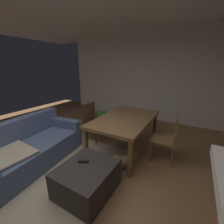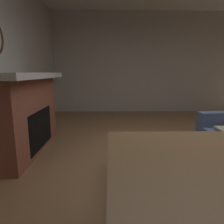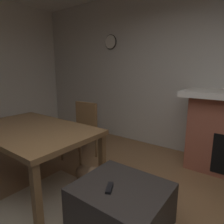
{
  "view_description": "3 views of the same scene",
  "coord_description": "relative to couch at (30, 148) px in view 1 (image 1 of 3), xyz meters",
  "views": [
    {
      "loc": [
        -1.1,
        -1.64,
        1.79
      ],
      "look_at": [
        0.9,
        -0.5,
        1.08
      ],
      "focal_mm": 23.46,
      "sensor_mm": 36.0,
      "label": 1
    },
    {
      "loc": [
        2.23,
        -0.93,
        1.18
      ],
      "look_at": [
        0.29,
        -0.9,
        0.79
      ],
      "focal_mm": 32.4,
      "sensor_mm": 36.0,
      "label": 2
    },
    {
      "loc": [
        -0.65,
        0.9,
        1.48
      ],
      "look_at": [
        0.53,
        -0.68,
        1.04
      ],
      "focal_mm": 31.58,
      "sensor_mm": 36.0,
      "label": 3
    }
  ],
  "objects": [
    {
      "name": "dining_chair_north",
      "position": [
        1.38,
        -0.45,
        0.22
      ],
      "size": [
        0.48,
        0.48,
        0.93
      ],
      "color": "#513823",
      "rests_on": "ground"
    },
    {
      "name": "tv_remote",
      "position": [
        0.05,
        -1.29,
        0.13
      ],
      "size": [
        0.12,
        0.17,
        0.02
      ],
      "primitive_type": "cube",
      "rotation": [
        0.0,
        0.0,
        0.47
      ],
      "color": "black",
      "rests_on": "ottoman_coffee_table"
    },
    {
      "name": "small_dog",
      "position": [
        0.67,
        -1.64,
        -0.12
      ],
      "size": [
        0.51,
        0.36,
        0.31
      ],
      "color": "#8C6B4C",
      "rests_on": "ground"
    },
    {
      "name": "ottoman_coffee_table",
      "position": [
        -0.01,
        -1.39,
        -0.09
      ],
      "size": [
        0.82,
        0.72,
        0.43
      ],
      "primitive_type": "cube",
      "color": "#2D2826",
      "rests_on": "ground"
    },
    {
      "name": "dining_table",
      "position": [
        1.37,
        -1.36,
        0.37
      ],
      "size": [
        1.71,
        1.05,
        0.74
      ],
      "color": "brown",
      "rests_on": "ground"
    },
    {
      "name": "floor",
      "position": [
        -0.26,
        -0.95,
        -0.3
      ],
      "size": [
        9.4,
        9.4,
        0.0
      ],
      "primitive_type": "plane",
      "color": "olive"
    },
    {
      "name": "wall_right_window_side",
      "position": [
        3.66,
        -0.95,
        1.14
      ],
      "size": [
        0.12,
        5.63,
        2.89
      ],
      "primitive_type": "cube",
      "color": "white",
      "rests_on": "ground"
    },
    {
      "name": "dining_chair_south",
      "position": [
        1.38,
        -2.28,
        0.22
      ],
      "size": [
        0.47,
        0.47,
        0.93
      ],
      "color": "brown",
      "rests_on": "ground"
    },
    {
      "name": "couch",
      "position": [
        0.0,
        0.0,
        0.0
      ],
      "size": [
        2.0,
        1.09,
        0.84
      ],
      "color": "#4C5B7F",
      "rests_on": "ground"
    },
    {
      "name": "area_rug",
      "position": [
        -0.01,
        -0.73,
        -0.3
      ],
      "size": [
        2.6,
        2.0,
        0.01
      ],
      "primitive_type": "cube",
      "color": "tan",
      "rests_on": "ground"
    },
    {
      "name": "potted_plant",
      "position": [
        2.16,
        -0.23,
        -0.01
      ],
      "size": [
        0.39,
        0.39,
        0.54
      ],
      "color": "beige",
      "rests_on": "ground"
    }
  ]
}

